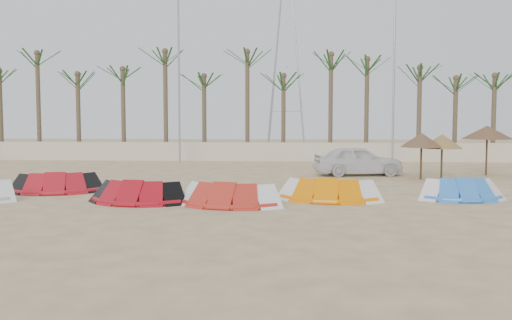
# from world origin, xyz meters

# --- Properties ---
(ground) EXTENTS (120.00, 120.00, 0.00)m
(ground) POSITION_xyz_m (0.00, 0.00, 0.00)
(ground) COLOR #DFC384
(ground) RESTS_ON ground
(boundary_wall) EXTENTS (60.00, 0.30, 1.30)m
(boundary_wall) POSITION_xyz_m (0.00, 22.00, 0.65)
(boundary_wall) COLOR beige
(boundary_wall) RESTS_ON ground
(palm_line) EXTENTS (52.00, 4.00, 7.70)m
(palm_line) POSITION_xyz_m (0.67, 23.50, 6.44)
(palm_line) COLOR brown
(palm_line) RESTS_ON ground
(lamp_b) EXTENTS (1.25, 0.14, 11.00)m
(lamp_b) POSITION_xyz_m (-5.96, 20.00, 5.77)
(lamp_b) COLOR #A5A8AD
(lamp_b) RESTS_ON ground
(lamp_c) EXTENTS (1.25, 0.14, 11.00)m
(lamp_c) POSITION_xyz_m (8.04, 20.00, 5.77)
(lamp_c) COLOR #A5A8AD
(lamp_c) RESTS_ON ground
(pylon) EXTENTS (3.00, 3.00, 14.00)m
(pylon) POSITION_xyz_m (1.00, 28.00, 0.00)
(pylon) COLOR #A5A8AD
(pylon) RESTS_ON ground
(kite_red_left) EXTENTS (3.86, 2.34, 0.90)m
(kite_red_left) POSITION_xyz_m (-8.08, 5.31, 0.42)
(kite_red_left) COLOR #B4151F
(kite_red_left) RESTS_ON ground
(kite_red_mid) EXTENTS (3.70, 2.04, 0.90)m
(kite_red_mid) POSITION_xyz_m (-4.05, 2.72, 0.42)
(kite_red_mid) COLOR #A50E19
(kite_red_mid) RESTS_ON ground
(kite_red_right) EXTENTS (3.91, 2.26, 0.90)m
(kite_red_right) POSITION_xyz_m (-0.73, 2.32, 0.42)
(kite_red_right) COLOR red
(kite_red_right) RESTS_ON ground
(kite_orange) EXTENTS (3.89, 2.12, 0.90)m
(kite_orange) POSITION_xyz_m (2.84, 3.76, 0.42)
(kite_orange) COLOR orange
(kite_orange) RESTS_ON ground
(kite_blue) EXTENTS (3.17, 1.75, 0.90)m
(kite_blue) POSITION_xyz_m (7.81, 4.20, 0.42)
(kite_blue) COLOR #327FDF
(kite_blue) RESTS_ON ground
(parasol_left) EXTENTS (2.07, 2.07, 2.30)m
(parasol_left) POSITION_xyz_m (7.83, 10.96, 1.94)
(parasol_left) COLOR #4C331E
(parasol_left) RESTS_ON ground
(parasol_mid) EXTENTS (2.02, 2.02, 2.23)m
(parasol_mid) POSITION_xyz_m (8.90, 11.25, 1.87)
(parasol_mid) COLOR #4C331E
(parasol_mid) RESTS_ON ground
(parasol_right) EXTENTS (2.58, 2.58, 2.62)m
(parasol_right) POSITION_xyz_m (11.72, 13.21, 2.26)
(parasol_right) COLOR #4C331E
(parasol_right) RESTS_ON ground
(car) EXTENTS (4.84, 2.58, 1.57)m
(car) POSITION_xyz_m (4.95, 12.68, 0.78)
(car) COLOR white
(car) RESTS_ON ground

